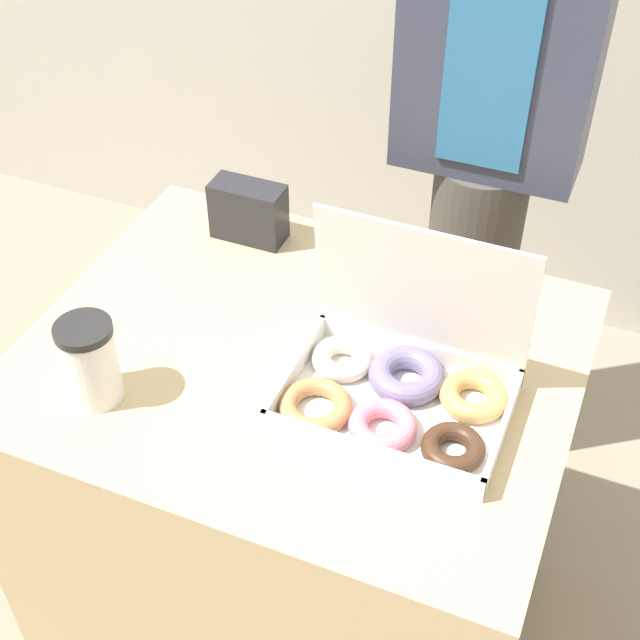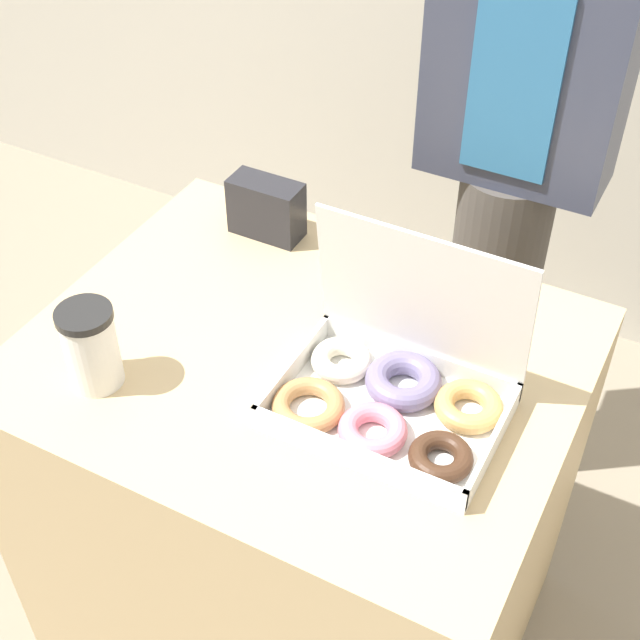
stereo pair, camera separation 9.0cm
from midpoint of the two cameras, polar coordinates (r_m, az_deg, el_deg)
name	(u,v)px [view 2 (the right image)]	position (r m, az deg, el deg)	size (l,w,h in m)	color
ground_plane	(306,617)	(1.97, 0.51, -18.55)	(14.00, 14.00, 0.00)	gray
table	(304,506)	(1.65, 0.59, -11.85)	(0.83, 0.67, 0.77)	tan
donut_box	(393,389)	(1.26, 6.77, -4.45)	(0.32, 0.24, 0.26)	white
coffee_cup	(91,347)	(1.30, -12.54, -1.74)	(0.08, 0.08, 0.13)	white
napkin_holder	(266,208)	(1.57, -1.80, 7.13)	(0.13, 0.06, 0.11)	#232328
person_customer	(521,117)	(1.69, 14.28, 12.46)	(0.34, 0.23, 1.58)	#4C4742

